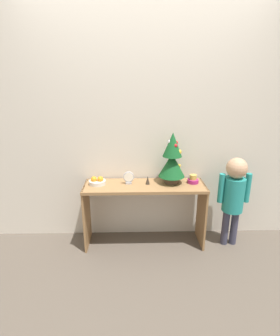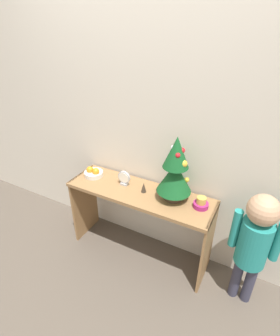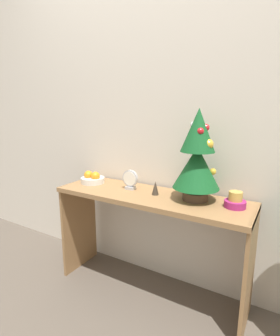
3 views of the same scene
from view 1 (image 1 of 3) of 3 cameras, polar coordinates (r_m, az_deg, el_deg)
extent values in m
plane|color=brown|center=(2.83, 1.10, -18.01)|extent=(12.00, 12.00, 0.00)
cube|color=beige|center=(2.74, 0.87, 9.36)|extent=(7.00, 0.05, 2.50)
cube|color=olive|center=(2.67, 1.01, -3.95)|extent=(1.23, 0.38, 0.03)
cube|color=olive|center=(2.85, -11.52, -10.05)|extent=(0.02, 0.35, 0.68)
cube|color=olive|center=(2.89, 13.25, -9.69)|extent=(0.02, 0.35, 0.68)
cylinder|color=#4C3828|center=(2.72, 6.81, -2.72)|extent=(0.15, 0.15, 0.05)
cylinder|color=brown|center=(2.70, 6.85, -1.83)|extent=(0.02, 0.02, 0.04)
cone|color=#145123|center=(2.66, 6.95, 0.69)|extent=(0.27, 0.27, 0.24)
cone|color=#145123|center=(2.61, 7.12, 5.08)|extent=(0.19, 0.19, 0.24)
sphere|color=gold|center=(2.63, 8.45, 3.47)|extent=(0.06, 0.06, 0.06)
sphere|color=gold|center=(2.73, 8.48, 0.50)|extent=(0.04, 0.04, 0.04)
sphere|color=gold|center=(2.65, 6.73, 4.89)|extent=(0.06, 0.06, 0.06)
sphere|color=silver|center=(2.60, 6.58, 5.66)|extent=(0.05, 0.05, 0.05)
sphere|color=red|center=(2.63, 7.83, 5.46)|extent=(0.04, 0.04, 0.04)
sphere|color=red|center=(2.58, 7.76, 4.84)|extent=(0.04, 0.04, 0.04)
cylinder|color=silver|center=(2.70, -9.27, -3.10)|extent=(0.17, 0.17, 0.04)
sphere|color=orange|center=(2.68, -8.63, -2.44)|extent=(0.06, 0.06, 0.06)
sphere|color=orange|center=(2.69, -10.01, -2.45)|extent=(0.06, 0.06, 0.06)
cylinder|color=#9E2366|center=(2.76, 11.44, -2.82)|extent=(0.11, 0.11, 0.04)
cylinder|color=gold|center=(2.74, 11.50, -1.95)|extent=(0.07, 0.07, 0.05)
cube|color=#B2B2B7|center=(2.68, -2.47, -3.24)|extent=(0.06, 0.04, 0.02)
cylinder|color=#B2B2B7|center=(2.66, -2.49, -1.93)|extent=(0.11, 0.02, 0.11)
cylinder|color=white|center=(2.65, -2.50, -2.01)|extent=(0.09, 0.00, 0.09)
cone|color=#382D23|center=(2.66, 1.68, -2.68)|extent=(0.04, 0.04, 0.08)
cylinder|color=#38384C|center=(3.00, 18.05, -12.13)|extent=(0.07, 0.07, 0.40)
cylinder|color=#38384C|center=(3.04, 19.78, -11.99)|extent=(0.07, 0.07, 0.40)
cylinder|color=teal|center=(2.85, 19.70, -5.46)|extent=(0.21, 0.21, 0.36)
sphere|color=tan|center=(2.76, 20.32, -0.04)|extent=(0.21, 0.21, 0.21)
cylinder|color=teal|center=(2.78, 17.25, -4.21)|extent=(0.06, 0.06, 0.31)
cylinder|color=teal|center=(2.88, 22.37, -4.02)|extent=(0.06, 0.06, 0.31)
camera|label=2|loc=(1.34, 48.50, 22.84)|focal=28.00mm
camera|label=3|loc=(1.47, 33.97, -4.22)|focal=28.00mm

